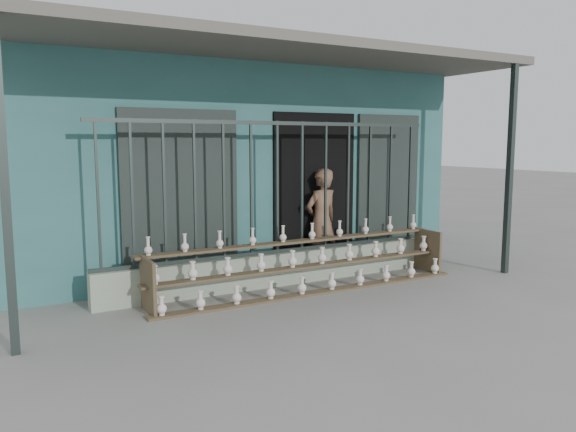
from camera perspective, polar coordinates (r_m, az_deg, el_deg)
ground at (r=6.77m, az=4.21°, el=-9.40°), size 60.00×60.00×0.00m
workshop_building at (r=10.28m, az=-8.88°, el=5.52°), size 7.40×6.60×3.21m
parapet_wall at (r=7.79m, az=-1.09°, el=-5.40°), size 5.00×0.20×0.45m
security_fence at (r=7.62m, az=-1.11°, el=2.86°), size 5.00×0.04×1.80m
shelf_rack at (r=7.53m, az=2.02°, el=-4.84°), size 4.50×0.68×0.85m
elderly_woman at (r=8.41m, az=3.42°, el=-0.54°), size 0.64×0.48×1.58m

